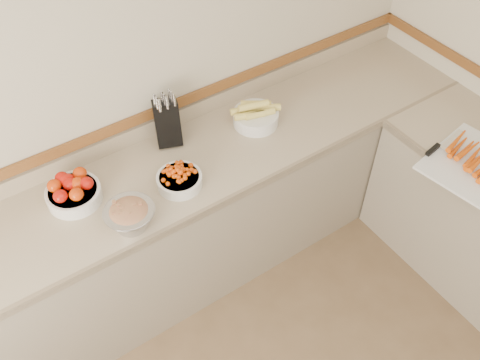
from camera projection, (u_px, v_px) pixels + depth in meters
back_wall at (108, 88)px, 2.64m from camera, size 4.00×0.00×4.00m
counter_back at (158, 235)px, 3.08m from camera, size 4.00×0.65×1.08m
knife_block at (167, 122)px, 2.87m from camera, size 0.18×0.20×0.33m
tomato_bowl at (73, 191)px, 2.63m from camera, size 0.27×0.27×0.13m
cherry_tomato_bowl at (179, 179)px, 2.71m from camera, size 0.24×0.24×0.13m
corn_bowl at (256, 115)px, 3.03m from camera, size 0.28×0.26×0.15m
rhubarb_bowl at (130, 216)px, 2.51m from camera, size 0.25×0.25×0.14m
cutting_board at (473, 162)px, 2.83m from camera, size 0.57×0.48×0.07m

